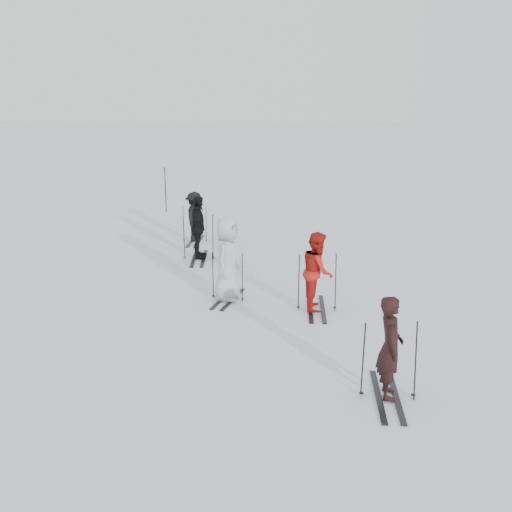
{
  "coord_description": "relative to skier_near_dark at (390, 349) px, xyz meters",
  "views": [
    {
      "loc": [
        0.22,
        -13.36,
        5.07
      ],
      "look_at": [
        0.0,
        1.0,
        1.0
      ],
      "focal_mm": 45.0,
      "sensor_mm": 36.0,
      "label": 1
    }
  ],
  "objects": [
    {
      "name": "ground",
      "position": [
        -2.22,
        3.89,
        -0.86
      ],
      "size": [
        120.0,
        120.0,
        0.0
      ],
      "primitive_type": "plane",
      "color": "silver",
      "rests_on": "ground"
    },
    {
      "name": "skis_uphill_left",
      "position": [
        -3.89,
        8.08,
        -0.19
      ],
      "size": [
        1.85,
        1.01,
        1.34
      ],
      "primitive_type": null,
      "rotation": [
        0.0,
        0.0,
        1.59
      ],
      "color": "black",
      "rests_on": "ground"
    },
    {
      "name": "skis_uphill_far",
      "position": [
        -4.21,
        10.07,
        -0.27
      ],
      "size": [
        1.67,
        0.97,
        1.17
      ],
      "primitive_type": null,
      "rotation": [
        0.0,
        0.0,
        1.49
      ],
      "color": "black",
      "rests_on": "ground"
    },
    {
      "name": "skis_near_dark",
      "position": [
        0.0,
        0.0,
        -0.17
      ],
      "size": [
        1.92,
        1.09,
        1.36
      ],
      "primitive_type": null,
      "rotation": [
        0.0,
        0.0,
        1.51
      ],
      "color": "black",
      "rests_on": "ground"
    },
    {
      "name": "skis_red",
      "position": [
        -0.85,
        4.04,
        -0.19
      ],
      "size": [
        1.85,
        1.02,
        1.33
      ],
      "primitive_type": null,
      "rotation": [
        0.0,
        0.0,
        1.54
      ],
      "color": "black",
      "rests_on": "ground"
    },
    {
      "name": "skier_red",
      "position": [
        -0.85,
        4.04,
        0.02
      ],
      "size": [
        0.69,
        0.87,
        1.75
      ],
      "primitive_type": "imported",
      "rotation": [
        0.0,
        0.0,
        1.54
      ],
      "color": "#AE1913",
      "rests_on": "ground"
    },
    {
      "name": "skier_grey",
      "position": [
        -2.87,
        4.68,
        0.11
      ],
      "size": [
        0.86,
        1.08,
        1.94
      ],
      "primitive_type": "imported",
      "rotation": [
        0.0,
        0.0,
        1.29
      ],
      "color": "#B3BABD",
      "rests_on": "ground"
    },
    {
      "name": "skis_grey",
      "position": [
        -2.87,
        4.68,
        -0.27
      ],
      "size": [
        1.79,
        1.27,
        1.18
      ],
      "primitive_type": null,
      "rotation": [
        0.0,
        0.0,
        1.29
      ],
      "color": "black",
      "rests_on": "ground"
    },
    {
      "name": "skier_uphill_left",
      "position": [
        -3.89,
        8.08,
        0.03
      ],
      "size": [
        0.45,
        1.05,
        1.78
      ],
      "primitive_type": "imported",
      "rotation": [
        0.0,
        0.0,
        1.59
      ],
      "color": "black",
      "rests_on": "ground"
    },
    {
      "name": "skier_uphill_far",
      "position": [
        -4.21,
        10.07,
        -0.08
      ],
      "size": [
        0.65,
        1.04,
        1.55
      ],
      "primitive_type": "imported",
      "rotation": [
        0.0,
        0.0,
        1.49
      ],
      "color": "black",
      "rests_on": "ground"
    },
    {
      "name": "skier_near_dark",
      "position": [
        0.0,
        0.0,
        0.0
      ],
      "size": [
        0.44,
        0.65,
        1.71
      ],
      "primitive_type": "imported",
      "rotation": [
        0.0,
        0.0,
        1.51
      ],
      "color": "black",
      "rests_on": "ground"
    },
    {
      "name": "piste_marker",
      "position": [
        -5.82,
        14.62,
        -0.0
      ],
      "size": [
        0.05,
        0.05,
        1.71
      ],
      "primitive_type": "cylinder",
      "rotation": [
        0.0,
        0.0,
        0.38
      ],
      "color": "black",
      "rests_on": "ground"
    }
  ]
}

